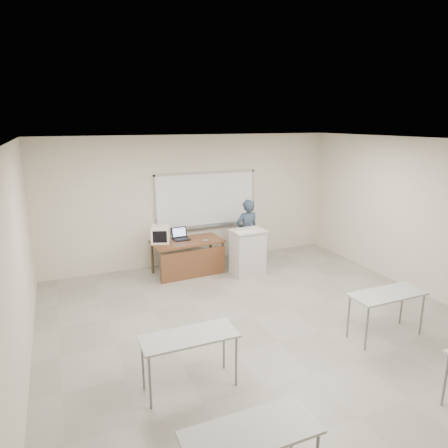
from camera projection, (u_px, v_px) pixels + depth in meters
name	position (u px, v px, depth m)	size (l,w,h in m)	color
floor	(279.00, 342.00, 6.14)	(7.00, 8.00, 0.01)	gray
whiteboard	(206.00, 200.00, 9.43)	(2.48, 0.10, 1.31)	white
student_desks	(339.00, 347.00, 4.77)	(4.40, 2.20, 0.73)	#A7A7A2
instructor_desk	(189.00, 250.00, 8.70)	(1.54, 0.77, 0.75)	brown
podium	(248.00, 252.00, 8.75)	(0.72, 0.52, 1.01)	#BAB7B0
crt_monitor	(161.00, 234.00, 8.61)	(0.39, 0.44, 0.37)	silver
laptop	(181.00, 237.00, 8.84)	(0.35, 0.32, 0.26)	black
mouse	(205.00, 240.00, 8.70)	(0.10, 0.07, 0.04)	#9A9BA1
keyboard	(244.00, 232.00, 8.46)	(0.41, 0.14, 0.02)	silver
presenter	(247.00, 232.00, 9.29)	(0.57, 0.37, 1.56)	black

